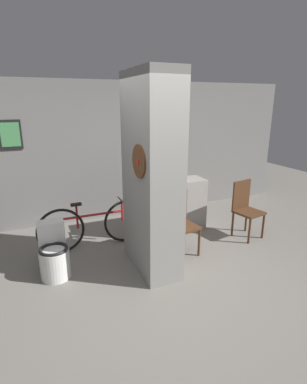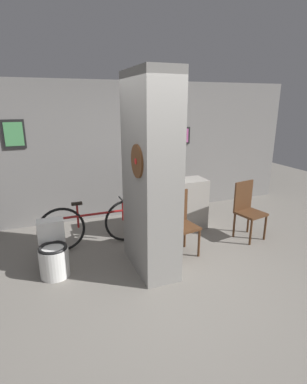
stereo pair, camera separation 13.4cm
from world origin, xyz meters
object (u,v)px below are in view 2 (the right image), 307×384
chair_near_pillar (180,221)px  chair_by_doorway (247,208)px  bottle_tall (178,176)px  toilet (53,253)px  bicycle (95,224)px

chair_near_pillar → chair_by_doorway: same height
chair_near_pillar → bottle_tall: size_ratio=3.78×
toilet → bicycle: 0.90m
chair_near_pillar → bicycle: 1.34m
toilet → bicycle: (0.67, 0.60, 0.07)m
chair_near_pillar → bottle_tall: 1.00m
toilet → chair_by_doorway: 3.13m
toilet → chair_near_pillar: bearing=-2.4°
chair_by_doorway → bottle_tall: (-0.96, 0.72, 0.47)m
toilet → chair_by_doorway: chair_by_doorway is taller
chair_by_doorway → bottle_tall: 1.29m
toilet → chair_near_pillar: 1.83m
toilet → chair_near_pillar: size_ratio=0.73×
toilet → chair_near_pillar: (1.82, -0.08, 0.22)m
toilet → bottle_tall: (2.16, 0.74, 0.69)m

